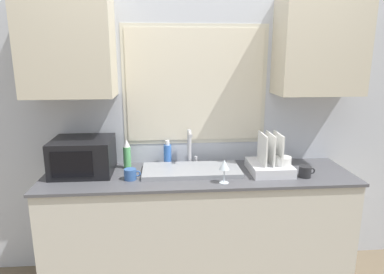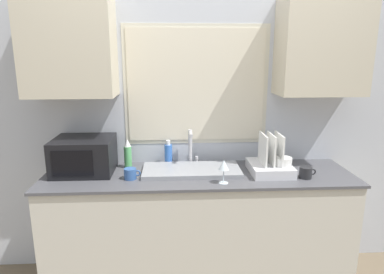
{
  "view_description": "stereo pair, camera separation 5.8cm",
  "coord_description": "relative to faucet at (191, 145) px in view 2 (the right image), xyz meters",
  "views": [
    {
      "loc": [
        -0.24,
        -2.04,
        1.73
      ],
      "look_at": [
        -0.05,
        0.26,
        1.17
      ],
      "focal_mm": 32.0,
      "sensor_mm": 36.0,
      "label": 1
    },
    {
      "loc": [
        -0.18,
        -2.05,
        1.73
      ],
      "look_at": [
        -0.05,
        0.26,
        1.17
      ],
      "focal_mm": 32.0,
      "sensor_mm": 36.0,
      "label": 2
    }
  ],
  "objects": [
    {
      "name": "wine_glass",
      "position": [
        0.2,
        -0.41,
        -0.04
      ],
      "size": [
        0.07,
        0.07,
        0.16
      ],
      "color": "silver",
      "rests_on": "countertop"
    },
    {
      "name": "wall_back",
      "position": [
        0.05,
        0.07,
        0.36
      ],
      "size": [
        6.0,
        0.38,
        2.6
      ],
      "color": "silver",
      "rests_on": "ground_plane"
    },
    {
      "name": "spray_bottle",
      "position": [
        -0.48,
        -0.04,
        -0.05
      ],
      "size": [
        0.06,
        0.06,
        0.22
      ],
      "color": "#59B266",
      "rests_on": "countertop"
    },
    {
      "name": "countertop",
      "position": [
        0.05,
        -0.21,
        -0.6
      ],
      "size": [
        2.23,
        0.61,
        0.89
      ],
      "color": "beige",
      "rests_on": "ground_plane"
    },
    {
      "name": "mug_by_rack",
      "position": [
        0.78,
        -0.34,
        -0.12
      ],
      "size": [
        0.12,
        0.09,
        0.08
      ],
      "color": "#262628",
      "rests_on": "countertop"
    },
    {
      "name": "soap_bottle",
      "position": [
        -0.17,
        0.01,
        -0.07
      ],
      "size": [
        0.06,
        0.06,
        0.19
      ],
      "color": "blue",
      "rests_on": "countertop"
    },
    {
      "name": "microwave",
      "position": [
        -0.78,
        -0.13,
        -0.03
      ],
      "size": [
        0.42,
        0.37,
        0.25
      ],
      "color": "black",
      "rests_on": "countertop"
    },
    {
      "name": "faucet",
      "position": [
        0.0,
        0.0,
        0.0
      ],
      "size": [
        0.08,
        0.16,
        0.27
      ],
      "color": "#B7B7BC",
      "rests_on": "countertop"
    },
    {
      "name": "dish_rack",
      "position": [
        0.57,
        -0.23,
        -0.09
      ],
      "size": [
        0.29,
        0.33,
        0.29
      ],
      "color": "silver",
      "rests_on": "countertop"
    },
    {
      "name": "sink_basin",
      "position": [
        -0.0,
        -0.18,
        -0.14
      ],
      "size": [
        0.71,
        0.33,
        0.03
      ],
      "color": "gray",
      "rests_on": "countertop"
    },
    {
      "name": "mug_near_sink",
      "position": [
        -0.43,
        -0.29,
        -0.12
      ],
      "size": [
        0.11,
        0.08,
        0.08
      ],
      "color": "#335999",
      "rests_on": "countertop"
    }
  ]
}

